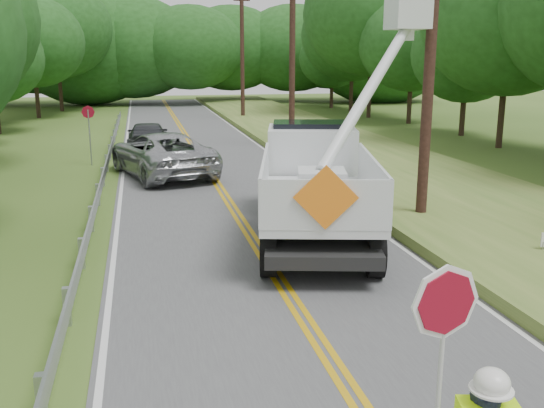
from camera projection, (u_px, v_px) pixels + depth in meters
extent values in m
cube|color=#4C4C4E|center=(223.00, 192.00, 20.92)|extent=(7.20, 96.00, 0.02)
cube|color=gold|center=(220.00, 192.00, 20.89)|extent=(0.12, 96.00, 0.00)
cube|color=gold|center=(225.00, 192.00, 20.94)|extent=(0.12, 96.00, 0.00)
cube|color=silver|center=(120.00, 197.00, 20.20)|extent=(0.12, 96.00, 0.00)
cube|color=silver|center=(318.00, 188.00, 21.64)|extent=(0.12, 96.00, 0.00)
cube|color=#A0A3A8|center=(41.00, 399.00, 7.65)|extent=(0.12, 0.14, 0.70)
cube|color=#A0A3A8|center=(67.00, 307.00, 10.49)|extent=(0.12, 0.14, 0.70)
cube|color=#A0A3A8|center=(82.00, 253.00, 13.34)|extent=(0.12, 0.14, 0.70)
cube|color=#A0A3A8|center=(91.00, 219.00, 16.19)|extent=(0.12, 0.14, 0.70)
cube|color=#A0A3A8|center=(98.00, 195.00, 19.03)|extent=(0.12, 0.14, 0.70)
cube|color=#A0A3A8|center=(103.00, 177.00, 21.88)|extent=(0.12, 0.14, 0.70)
cube|color=#A0A3A8|center=(107.00, 163.00, 24.73)|extent=(0.12, 0.14, 0.70)
cube|color=#A0A3A8|center=(110.00, 152.00, 27.57)|extent=(0.12, 0.14, 0.70)
cube|color=#A0A3A8|center=(112.00, 143.00, 30.42)|extent=(0.12, 0.14, 0.70)
cube|color=#A0A3A8|center=(114.00, 136.00, 33.27)|extent=(0.12, 0.14, 0.70)
cube|color=#A0A3A8|center=(116.00, 130.00, 36.11)|extent=(0.12, 0.14, 0.70)
cube|color=#A0A3A8|center=(117.00, 124.00, 38.96)|extent=(0.12, 0.14, 0.70)
cube|color=#A0A3A8|center=(119.00, 120.00, 41.81)|extent=(0.12, 0.14, 0.70)
cube|color=#A0A3A8|center=(104.00, 175.00, 20.89)|extent=(0.05, 48.00, 0.34)
cylinder|color=black|center=(431.00, 41.00, 16.04)|extent=(0.30, 0.30, 10.00)
cylinder|color=black|center=(292.00, 49.00, 30.27)|extent=(0.30, 0.30, 10.00)
cylinder|color=black|center=(242.00, 51.00, 44.50)|extent=(0.30, 0.30, 10.00)
cube|color=black|center=(242.00, 0.00, 43.65)|extent=(1.20, 0.10, 0.10)
cube|color=#496928|center=(412.00, 180.00, 22.37)|extent=(7.00, 96.00, 0.30)
cylinder|color=#332319|center=(37.00, 96.00, 46.32)|extent=(0.32, 0.32, 3.31)
ellipsoid|color=#1C4616|center=(32.00, 42.00, 45.36)|extent=(7.73, 7.73, 6.80)
cylinder|color=#332319|center=(60.00, 88.00, 52.09)|extent=(0.32, 0.32, 4.04)
ellipsoid|color=#1C4616|center=(55.00, 28.00, 50.92)|extent=(9.42, 9.42, 8.29)
cylinder|color=#332319|center=(502.00, 111.00, 30.86)|extent=(0.32, 0.32, 3.78)
ellipsoid|color=#1C4616|center=(510.00, 17.00, 29.76)|extent=(8.82, 8.82, 7.76)
cylinder|color=#332319|center=(463.00, 112.00, 35.87)|extent=(0.32, 0.32, 2.79)
ellipsoid|color=#1C4616|center=(467.00, 53.00, 35.06)|extent=(6.51, 6.51, 5.73)
cylinder|color=#332319|center=(410.00, 101.00, 42.43)|extent=(0.32, 0.32, 3.20)
ellipsoid|color=#1C4616|center=(413.00, 43.00, 41.51)|extent=(7.46, 7.46, 6.57)
cylinder|color=#332319|center=(369.00, 88.00, 46.49)|extent=(0.32, 0.32, 4.47)
ellipsoid|color=#1C4616|center=(372.00, 14.00, 45.20)|extent=(10.43, 10.43, 9.18)
cylinder|color=#332319|center=(351.00, 90.00, 51.25)|extent=(0.32, 0.32, 3.70)
ellipsoid|color=#1C4616|center=(353.00, 35.00, 50.18)|extent=(8.64, 8.64, 7.61)
cylinder|color=#332319|center=(331.00, 94.00, 55.67)|extent=(0.32, 0.32, 2.61)
ellipsoid|color=#1C4616|center=(332.00, 58.00, 54.91)|extent=(6.09, 6.09, 5.36)
ellipsoid|color=#1C4616|center=(35.00, 47.00, 58.16)|extent=(11.77, 8.83, 8.83)
ellipsoid|color=#1C4616|center=(87.00, 48.00, 58.33)|extent=(14.70, 11.02, 11.02)
ellipsoid|color=#1C4616|center=(132.00, 48.00, 58.99)|extent=(13.11, 9.83, 9.83)
ellipsoid|color=#1C4616|center=(190.00, 48.00, 58.47)|extent=(10.79, 8.09, 8.09)
ellipsoid|color=#1C4616|center=(231.00, 48.00, 62.65)|extent=(11.62, 8.71, 8.71)
ellipsoid|color=#1C4616|center=(293.00, 48.00, 63.22)|extent=(11.97, 8.98, 8.98)
ellipsoid|color=#1C4616|center=(332.00, 48.00, 63.19)|extent=(11.20, 8.40, 8.40)
ellipsoid|color=#1C4616|center=(381.00, 48.00, 62.26)|extent=(15.54, 11.65, 11.65)
ellipsoid|color=white|center=(492.00, 382.00, 5.36)|extent=(0.32, 0.32, 0.26)
cylinder|color=maroon|center=(445.00, 302.00, 5.24)|extent=(0.69, 0.14, 0.69)
cylinder|color=black|center=(269.00, 252.00, 12.79)|extent=(0.59, 1.13, 1.09)
cylinder|color=black|center=(375.00, 252.00, 12.74)|extent=(0.59, 1.13, 1.09)
cylinder|color=black|center=(271.00, 223.00, 14.99)|extent=(0.59, 1.13, 1.09)
cylinder|color=black|center=(362.00, 224.00, 14.94)|extent=(0.59, 1.13, 1.09)
cylinder|color=black|center=(273.00, 197.00, 17.73)|extent=(0.59, 1.13, 1.09)
cylinder|color=black|center=(350.00, 198.00, 17.68)|extent=(0.59, 1.13, 1.09)
cube|color=black|center=(316.00, 217.00, 15.27)|extent=(4.01, 7.59, 0.28)
cube|color=silver|center=(318.00, 202.00, 14.37)|extent=(3.75, 5.67, 0.25)
cube|color=silver|center=(264.00, 179.00, 14.26)|extent=(1.29, 5.07, 1.02)
cube|color=silver|center=(372.00, 179.00, 14.21)|extent=(1.29, 5.07, 1.02)
cube|color=silver|center=(325.00, 205.00, 11.73)|extent=(2.54, 0.68, 1.02)
cube|color=silver|center=(311.00, 161.00, 18.02)|extent=(2.98, 2.69, 2.03)
cube|color=black|center=(311.00, 136.00, 18.07)|extent=(2.54, 1.96, 0.85)
cube|color=silver|center=(321.00, 190.00, 13.03)|extent=(1.23, 1.23, 0.90)
cube|color=silver|center=(408.00, 10.00, 15.71)|extent=(0.96, 0.96, 0.96)
cube|color=orange|center=(326.00, 198.00, 11.62)|extent=(1.25, 0.34, 1.28)
imported|color=#A8AAAE|center=(162.00, 154.00, 23.73)|extent=(4.45, 6.73, 1.72)
imported|color=#323539|center=(148.00, 137.00, 29.91)|extent=(2.08, 4.93, 1.42)
cylinder|color=#A0A3A8|center=(90.00, 138.00, 25.97)|extent=(0.06, 0.06, 2.41)
cylinder|color=maroon|center=(88.00, 112.00, 25.71)|extent=(0.55, 0.03, 0.55)
cylinder|color=#A0A3A8|center=(542.00, 252.00, 13.79)|extent=(0.02, 0.02, 0.48)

